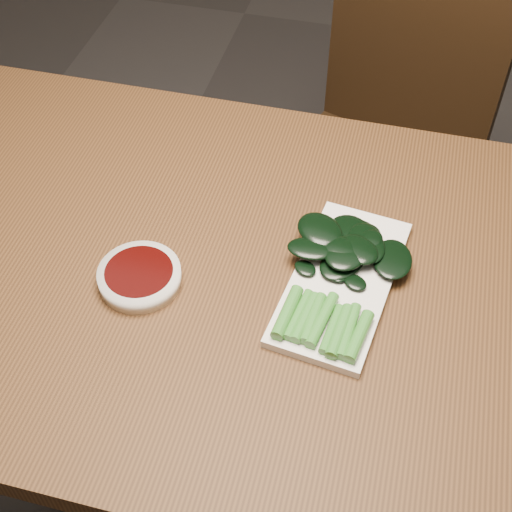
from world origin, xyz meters
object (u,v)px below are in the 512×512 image
object	(u,v)px
gai_lan	(340,261)
serving_plate	(341,282)
table	(255,299)
chair_far	(381,149)
sauce_bowl	(140,276)

from	to	relation	value
gai_lan	serving_plate	bearing A→B (deg)	-72.03
serving_plate	table	bearing A→B (deg)	-178.54
table	chair_far	size ratio (longest dim) A/B	1.57
sauce_bowl	gai_lan	size ratio (longest dim) A/B	0.44
serving_plate	sauce_bowl	bearing A→B (deg)	-166.59
sauce_bowl	serving_plate	world-z (taller)	sauce_bowl
table	serving_plate	xyz separation A→B (m)	(0.13, 0.00, 0.08)
sauce_bowl	gai_lan	world-z (taller)	gai_lan
chair_far	gai_lan	world-z (taller)	chair_far
table	chair_far	xyz separation A→B (m)	(0.14, 0.65, -0.19)
table	serving_plate	bearing A→B (deg)	1.46
chair_far	gai_lan	xyz separation A→B (m)	(-0.01, -0.63, 0.29)
chair_far	gai_lan	distance (m)	0.69
table	serving_plate	distance (m)	0.15
table	gai_lan	distance (m)	0.16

